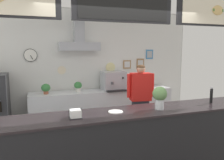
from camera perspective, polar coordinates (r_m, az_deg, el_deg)
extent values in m
cube|color=#9E9E99|center=(5.76, -6.22, 3.15)|extent=(5.58, 0.12, 2.89)
cube|color=silver|center=(5.69, -6.08, 3.10)|extent=(5.54, 0.01, 2.85)
cylinder|color=black|center=(5.52, -20.02, 5.93)|extent=(0.30, 0.02, 0.30)
cylinder|color=white|center=(5.51, -20.02, 5.93)|extent=(0.28, 0.01, 0.28)
cube|color=black|center=(5.50, -19.76, 5.45)|extent=(0.06, 0.01, 0.10)
cylinder|color=beige|center=(5.57, -12.68, 2.44)|extent=(0.20, 0.02, 0.20)
cylinder|color=beige|center=(5.84, -0.39, 3.23)|extent=(0.25, 0.02, 0.25)
cube|color=teal|center=(6.28, 9.50, 6.46)|extent=(0.21, 0.02, 0.25)
cube|color=#A9A9A9|center=(6.27, 9.55, 6.45)|extent=(0.15, 0.01, 0.18)
cube|color=#997047|center=(6.16, 7.21, 4.05)|extent=(0.22, 0.02, 0.30)
cube|color=silver|center=(6.15, 7.25, 4.04)|extent=(0.16, 0.01, 0.21)
cube|color=#997047|center=(6.00, 3.84, 3.97)|extent=(0.22, 0.02, 0.22)
cube|color=silver|center=(5.99, 3.88, 3.96)|extent=(0.16, 0.01, 0.16)
cube|color=#A3A5AD|center=(5.48, -8.30, 8.42)|extent=(0.98, 0.30, 0.20)
cube|color=#A3A5AD|center=(5.54, -8.46, 13.42)|extent=(0.24, 0.24, 0.77)
cube|color=black|center=(3.45, 3.16, 18.48)|extent=(1.55, 0.05, 0.50)
cube|color=black|center=(3.42, 3.35, 18.56)|extent=(1.39, 0.01, 0.44)
cube|color=black|center=(4.36, 24.92, 15.53)|extent=(1.55, 0.05, 0.50)
cube|color=#F2E5C6|center=(4.34, 25.19, 15.56)|extent=(1.39, 0.01, 0.44)
ellipsoid|color=#E5BC70|center=(4.33, 25.31, 15.73)|extent=(0.23, 0.04, 0.16)
cube|color=#51843D|center=(4.32, 25.39, 15.73)|extent=(0.22, 0.01, 0.04)
cube|color=black|center=(3.38, 5.11, -16.64)|extent=(4.07, 0.63, 1.02)
cube|color=black|center=(3.20, 5.22, -8.09)|extent=(4.16, 0.66, 0.03)
cube|color=silver|center=(5.62, -2.11, -7.17)|extent=(3.52, 0.56, 0.91)
cube|color=#9FA1A5|center=(5.70, -2.09, -10.00)|extent=(3.34, 0.52, 0.02)
cube|color=#232328|center=(4.77, 7.14, -10.23)|extent=(0.33, 0.24, 0.87)
cube|color=red|center=(4.60, 7.29, -1.70)|extent=(0.44, 0.27, 0.56)
cylinder|color=red|center=(4.68, 10.15, -1.25)|extent=(0.08, 0.08, 0.48)
cylinder|color=red|center=(4.52, 4.34, -1.46)|extent=(0.08, 0.08, 0.48)
sphere|color=tan|center=(4.55, 7.37, 2.78)|extent=(0.18, 0.18, 0.18)
ellipsoid|color=#4C331E|center=(4.55, 7.38, 3.29)|extent=(0.17, 0.17, 0.10)
cube|color=#A3A5AD|center=(5.54, 0.30, -0.15)|extent=(0.55, 0.45, 0.46)
cylinder|color=#4C4C51|center=(5.27, 0.09, -0.81)|extent=(0.06, 0.06, 0.06)
cube|color=black|center=(5.33, 1.24, -2.75)|extent=(0.49, 0.10, 0.04)
sphere|color=black|center=(5.36, 2.83, 0.56)|extent=(0.04, 0.04, 0.04)
cylinder|color=#9E563D|center=(5.95, 8.48, -1.50)|extent=(0.14, 0.14, 0.09)
ellipsoid|color=#5B844C|center=(5.93, 8.51, -0.18)|extent=(0.27, 0.27, 0.24)
cylinder|color=#9E563D|center=(5.26, -16.44, -3.04)|extent=(0.11, 0.11, 0.07)
ellipsoid|color=#387A3D|center=(5.24, -16.48, -1.91)|extent=(0.20, 0.20, 0.18)
cylinder|color=beige|center=(5.39, -8.62, -2.47)|extent=(0.12, 0.12, 0.08)
ellipsoid|color=#387A3D|center=(5.37, -8.65, -1.34)|extent=(0.19, 0.19, 0.17)
cube|color=#262628|center=(2.92, -9.27, -9.35)|extent=(0.16, 0.16, 0.01)
cylinder|color=#262628|center=(2.89, -10.86, -8.42)|extent=(0.01, 0.01, 0.12)
cylinder|color=#262628|center=(2.91, -7.74, -8.21)|extent=(0.01, 0.01, 0.12)
cube|color=white|center=(2.90, -9.29, -8.43)|extent=(0.13, 0.13, 0.10)
cylinder|color=white|center=(3.12, 0.92, -8.06)|extent=(0.20, 0.20, 0.01)
cylinder|color=silver|center=(3.33, 11.97, -5.98)|extent=(0.12, 0.12, 0.15)
cylinder|color=gray|center=(3.34, 11.94, -6.81)|extent=(0.11, 0.11, 0.05)
ellipsoid|color=#5B844C|center=(3.29, 12.04, -3.44)|extent=(0.21, 0.21, 0.21)
cylinder|color=black|center=(3.96, 23.92, -3.73)|extent=(0.04, 0.04, 0.23)
sphere|color=gray|center=(3.94, 24.03, -1.89)|extent=(0.04, 0.04, 0.04)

